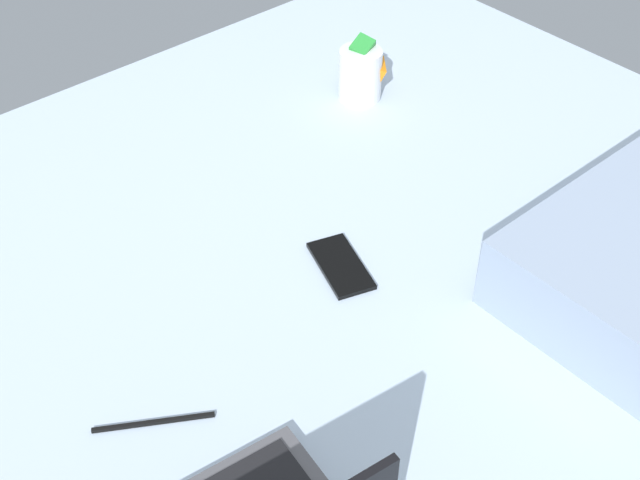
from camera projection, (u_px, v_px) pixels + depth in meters
bed_mattress at (307, 270)px, 153.58cm from camera, size 180.00×140.00×18.00cm
snack_cup at (361, 73)px, 176.31cm from camera, size 10.23×9.53×13.42cm
cell_phone at (341, 266)px, 140.87cm from camera, size 10.93×15.44×0.80cm
charger_cable at (154, 422)px, 117.53cm from camera, size 14.77×9.45×0.60cm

